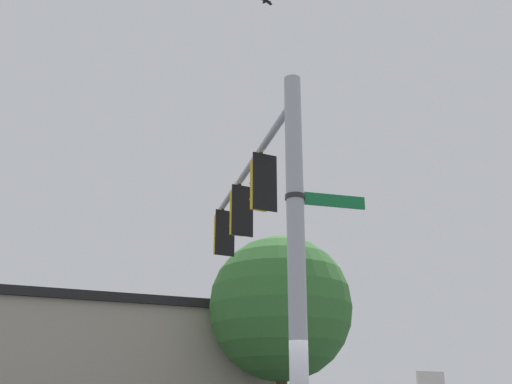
# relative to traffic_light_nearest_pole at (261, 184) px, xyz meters

# --- Properties ---
(signal_pole) EXTENTS (0.30, 0.30, 7.11)m
(signal_pole) POSITION_rel_traffic_light_nearest_pole_xyz_m (-0.43, -2.10, -2.30)
(signal_pole) COLOR #ADB2B7
(signal_pole) RESTS_ON ground
(mast_arm) EXTENTS (1.50, 6.62, 0.14)m
(mast_arm) POSITION_rel_traffic_light_nearest_pole_xyz_m (0.25, 1.19, 0.77)
(mast_arm) COLOR #ADB2B7
(traffic_light_nearest_pole) EXTENTS (0.54, 0.49, 1.31)m
(traffic_light_nearest_pole) POSITION_rel_traffic_light_nearest_pole_xyz_m (0.00, 0.00, 0.00)
(traffic_light_nearest_pole) COLOR black
(traffic_light_mid_inner) EXTENTS (0.54, 0.49, 1.31)m
(traffic_light_mid_inner) POSITION_rel_traffic_light_nearest_pole_xyz_m (0.39, 1.89, 0.00)
(traffic_light_mid_inner) COLOR black
(traffic_light_mid_outer) EXTENTS (0.54, 0.49, 1.31)m
(traffic_light_mid_outer) POSITION_rel_traffic_light_nearest_pole_xyz_m (0.78, 3.78, 0.00)
(traffic_light_mid_outer) COLOR black
(street_name_sign) EXTENTS (1.41, 0.44, 0.22)m
(street_name_sign) POSITION_rel_traffic_light_nearest_pole_xyz_m (-0.11, -2.17, -1.01)
(street_name_sign) COLOR #147238
(bird_flying) EXTENTS (0.37, 0.22, 0.08)m
(bird_flying) POSITION_rel_traffic_light_nearest_pole_xyz_m (0.12, -0.04, 4.56)
(bird_flying) COLOR black
(storefront_building) EXTENTS (11.29, 9.05, 5.11)m
(storefront_building) POSITION_rel_traffic_light_nearest_pole_xyz_m (0.63, 12.94, -3.29)
(storefront_building) COLOR #A89E89
(storefront_building) RESTS_ON ground
(tree_by_storefront) EXTENTS (4.87, 4.87, 7.22)m
(tree_by_storefront) POSITION_rel_traffic_light_nearest_pole_xyz_m (4.69, 7.73, -1.08)
(tree_by_storefront) COLOR #4C3823
(tree_by_storefront) RESTS_ON ground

